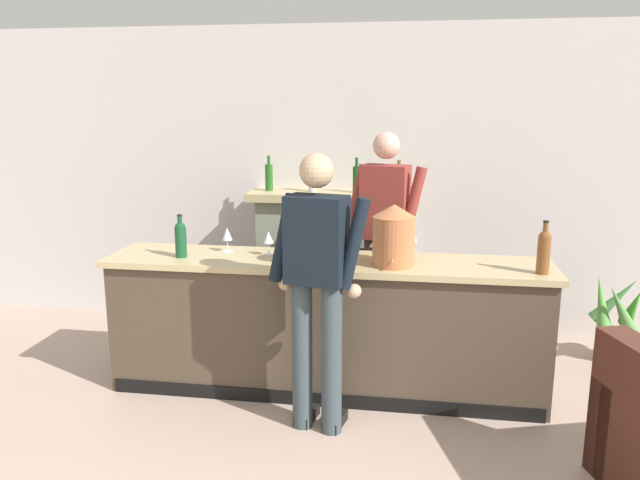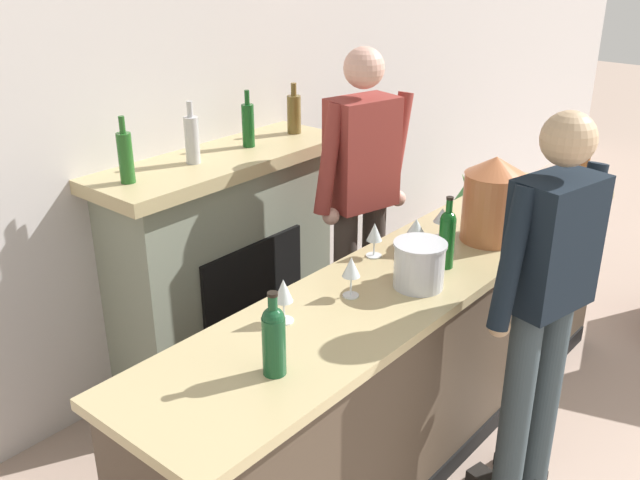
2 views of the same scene
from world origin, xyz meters
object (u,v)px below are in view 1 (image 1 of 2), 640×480
object	(u,v)px
potted_plant_corner	(616,322)
wine_bottle_port_short	(181,238)
person_bartender	(384,236)
wine_bottle_rose_blush	(334,242)
wine_glass_by_dispenser	(324,237)
wine_glass_back_row	(376,243)
person_customer	(317,282)
wine_glass_mid_counter	(268,238)
ice_bucket_steel	(299,248)
wine_bottle_riesling_slim	(544,250)
wine_glass_near_bucket	(227,235)
fireplace_stone	(333,262)
copper_dispenser	(394,235)
wine_glass_front_left	(344,240)

from	to	relation	value
potted_plant_corner	wine_bottle_port_short	bearing A→B (deg)	-163.45
person_bartender	wine_bottle_rose_blush	distance (m)	0.78
wine_glass_by_dispenser	wine_glass_back_row	bearing A→B (deg)	-17.32
person_customer	wine_glass_mid_counter	distance (m)	0.80
wine_bottle_rose_blush	wine_glass_mid_counter	distance (m)	0.52
person_bartender	wine_glass_back_row	bearing A→B (deg)	-93.72
person_customer	wine_glass_back_row	distance (m)	0.75
person_customer	person_bartender	size ratio (longest dim) A/B	0.96
ice_bucket_steel	wine_bottle_riesling_slim	bearing A→B (deg)	-1.77
person_customer	wine_glass_near_bucket	world-z (taller)	person_customer
fireplace_stone	wine_glass_mid_counter	world-z (taller)	fireplace_stone
wine_glass_by_dispenser	wine_glass_near_bucket	distance (m)	0.72
fireplace_stone	ice_bucket_steel	size ratio (longest dim) A/B	7.12
wine_bottle_riesling_slim	wine_glass_back_row	xyz separation A→B (m)	(-1.10, 0.25, -0.04)
ice_bucket_steel	wine_glass_mid_counter	bearing A→B (deg)	147.32
wine_glass_mid_counter	potted_plant_corner	bearing A→B (deg)	17.24
copper_dispenser	wine_glass_mid_counter	xyz separation A→B (m)	(-0.90, 0.15, -0.09)
wine_glass_front_left	wine_glass_back_row	xyz separation A→B (m)	(0.23, -0.00, -0.01)
ice_bucket_steel	wine_glass_front_left	distance (m)	0.35
ice_bucket_steel	wine_glass_mid_counter	size ratio (longest dim) A/B	1.28
wine_glass_front_left	wine_glass_mid_counter	distance (m)	0.54
person_bartender	wine_glass_near_bucket	xyz separation A→B (m)	(-1.14, -0.49, 0.08)
wine_glass_by_dispenser	ice_bucket_steel	bearing A→B (deg)	-110.84
person_bartender	copper_dispenser	world-z (taller)	person_bartender
person_customer	wine_bottle_port_short	distance (m)	1.18
potted_plant_corner	wine_bottle_rose_blush	size ratio (longest dim) A/B	2.12
ice_bucket_steel	wine_glass_front_left	world-z (taller)	ice_bucket_steel
copper_dispenser	wine_bottle_port_short	xyz separation A→B (m)	(-1.51, 0.01, -0.07)
wine_glass_front_left	person_bartender	bearing A→B (deg)	63.16
wine_bottle_riesling_slim	wine_glass_near_bucket	bearing A→B (deg)	172.65
person_customer	wine_glass_mid_counter	world-z (taller)	person_customer
wine_bottle_rose_blush	wine_glass_near_bucket	xyz separation A→B (m)	(-0.83, 0.22, -0.02)
person_customer	wine_glass_near_bucket	distance (m)	1.07
copper_dispenser	wine_glass_by_dispenser	world-z (taller)	copper_dispenser
ice_bucket_steel	wine_bottle_port_short	size ratio (longest dim) A/B	0.73
potted_plant_corner	wine_glass_front_left	size ratio (longest dim) A/B	4.21
potted_plant_corner	wine_bottle_riesling_slim	world-z (taller)	wine_bottle_riesling_slim
wine_glass_near_bucket	wine_glass_mid_counter	bearing A→B (deg)	-11.92
person_customer	person_bartender	distance (m)	1.25
wine_glass_near_bucket	copper_dispenser	bearing A→B (deg)	-10.24
copper_dispenser	wine_bottle_riesling_slim	world-z (taller)	copper_dispenser
person_customer	ice_bucket_steel	distance (m)	0.53
ice_bucket_steel	wine_bottle_port_short	distance (m)	0.87
fireplace_stone	wine_bottle_rose_blush	world-z (taller)	fireplace_stone
wine_bottle_riesling_slim	wine_glass_near_bucket	world-z (taller)	wine_bottle_riesling_slim
potted_plant_corner	wine_glass_mid_counter	world-z (taller)	wine_glass_mid_counter
person_customer	wine_glass_back_row	xyz separation A→B (m)	(0.31, 0.68, 0.11)
person_bartender	wine_glass_near_bucket	world-z (taller)	person_bartender
copper_dispenser	wine_bottle_rose_blush	world-z (taller)	copper_dispenser
wine_glass_by_dispenser	wine_glass_near_bucket	size ratio (longest dim) A/B	0.91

